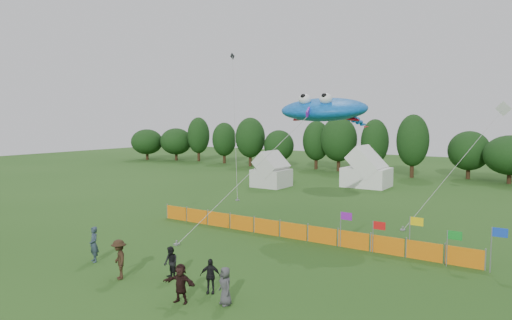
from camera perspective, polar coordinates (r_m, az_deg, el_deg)
The scene contains 15 objects.
ground at distance 22.73m, azimuth -8.65°, elevation -14.34°, with size 160.00×160.00×0.00m, color #234C16.
treeline at distance 62.19m, azimuth 21.53°, elevation 1.70°, with size 104.57×8.78×8.36m.
tent_left at distance 50.88m, azimuth 1.94°, elevation -1.55°, with size 3.62×3.62×3.20m.
tent_right at distance 52.26m, azimuth 13.66°, elevation -1.35°, with size 4.93×3.95×3.48m.
barrier_fence at distance 29.25m, azimuth 4.66°, elevation -8.83°, with size 21.90×0.06×1.00m.
flag_row at distance 26.24m, azimuth 19.00°, elevation -8.68°, with size 8.73×0.48×2.29m.
spectator_a at distance 25.99m, azimuth -19.61°, elevation -9.90°, with size 0.69×0.45×1.89m, color #2C3B49.
spectator_b at distance 22.47m, azimuth -10.60°, elevation -12.52°, with size 0.75×0.59×1.55m, color black.
spectator_c at distance 22.97m, azimuth -16.76°, elevation -11.81°, with size 1.23×0.70×1.90m, color #312013.
spectator_d at distance 20.52m, azimuth -5.76°, elevation -14.22°, with size 0.90×0.37×1.53m, color black.
spectator_e at distance 19.29m, azimuth -3.85°, elevation -15.43°, with size 0.77×0.50×1.57m, color #424146.
spectator_f at distance 19.69m, azimuth -9.41°, elevation -14.96°, with size 1.51×0.48×1.63m, color black.
stingray_kite at distance 32.49m, azimuth 8.84°, elevation 6.21°, with size 8.53×17.72×9.33m.
small_kite_white at distance 38.53m, azimuth 25.96°, elevation 2.28°, with size 5.54×10.62×9.00m.
small_kite_dark at distance 47.60m, azimuth -2.71°, elevation 5.62°, with size 7.28×8.73×15.03m.
Camera 1 is at (14.44, -15.83, 7.57)m, focal length 32.00 mm.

